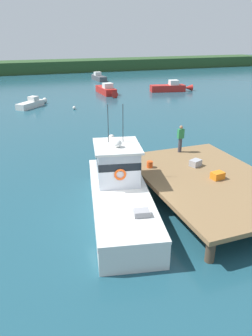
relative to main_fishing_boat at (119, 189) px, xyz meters
name	(u,v)px	position (x,y,z in m)	size (l,w,h in m)	color
ground_plane	(118,216)	(-0.32, -0.69, -1.01)	(200.00, 200.00, 0.00)	#1E4C5B
dock	(209,180)	(4.48, -0.69, 0.07)	(6.00, 9.00, 1.20)	#4C3D2D
main_fishing_boat	(119,189)	(0.00, 0.00, 0.00)	(4.15, 9.96, 4.80)	silver
crate_single_far	(196,163)	(4.66, 0.89, 0.36)	(0.60, 0.44, 0.34)	#9E9EA3
crate_stack_mid_dock	(218,175)	(4.79, -0.92, 0.37)	(0.60, 0.44, 0.35)	orange
bait_bucket	(150,164)	(2.26, 1.54, 0.36)	(0.32, 0.32, 0.34)	#E04C19
deckhand_by_the_boat	(180,138)	(4.94, 3.12, 1.05)	(0.36, 0.22, 1.63)	#383842
moored_boat_far_left	(32,104)	(-1.94, 25.12, -0.61)	(3.78, 3.94, 1.16)	silver
moored_boat_near_channel	(107,90)	(8.61, 30.27, -0.47)	(1.71, 6.14, 1.55)	red
moored_boat_far_right	(171,87)	(18.05, 29.31, -0.46)	(6.38, 2.54, 1.59)	red
moored_boat_off_the_point	(98,77)	(11.39, 44.75, -0.52)	(1.72, 5.60, 1.41)	#4C4C51
mooring_buoy_spare_mooring	(74,108)	(2.34, 22.19, -0.83)	(0.36, 0.36, 0.36)	silver
mooring_buoy_inshore	(112,137)	(2.86, 10.16, -0.77)	(0.48, 0.48, 0.48)	silver
far_shoreline	(25,67)	(-0.32, 61.31, 0.19)	(120.00, 8.00, 2.40)	#284723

